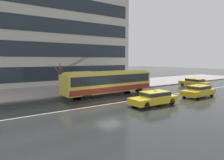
{
  "coord_description": "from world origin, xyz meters",
  "views": [
    {
      "loc": [
        -11.02,
        -16.32,
        4.14
      ],
      "look_at": [
        2.14,
        2.85,
        1.74
      ],
      "focal_mm": 31.69,
      "sensor_mm": 36.0,
      "label": 1
    }
  ],
  "objects_px": {
    "taxi_cross_traffic": "(194,82)",
    "pedestrian_at_shelter": "(91,79)",
    "pedestrian_approaching_curb": "(104,82)",
    "trolleybus": "(109,82)",
    "taxi_oncoming_near": "(154,98)",
    "taxi_oncoming_far": "(199,90)",
    "street_tree_bare": "(60,77)",
    "bus_shelter": "(79,77)"
  },
  "relations": [
    {
      "from": "taxi_cross_traffic",
      "to": "street_tree_bare",
      "type": "relative_size",
      "value": 1.27
    },
    {
      "from": "pedestrian_approaching_curb",
      "to": "trolleybus",
      "type": "bearing_deg",
      "value": -110.58
    },
    {
      "from": "bus_shelter",
      "to": "pedestrian_approaching_curb",
      "type": "bearing_deg",
      "value": -22.79
    },
    {
      "from": "bus_shelter",
      "to": "street_tree_bare",
      "type": "xyz_separation_m",
      "value": [
        -2.69,
        -0.59,
        0.06
      ]
    },
    {
      "from": "taxi_oncoming_far",
      "to": "taxi_cross_traffic",
      "type": "bearing_deg",
      "value": 36.18
    },
    {
      "from": "pedestrian_at_shelter",
      "to": "pedestrian_approaching_curb",
      "type": "height_order",
      "value": "pedestrian_at_shelter"
    },
    {
      "from": "taxi_cross_traffic",
      "to": "taxi_oncoming_far",
      "type": "bearing_deg",
      "value": -143.82
    },
    {
      "from": "bus_shelter",
      "to": "pedestrian_at_shelter",
      "type": "bearing_deg",
      "value": -56.26
    },
    {
      "from": "taxi_oncoming_near",
      "to": "pedestrian_approaching_curb",
      "type": "bearing_deg",
      "value": 85.81
    },
    {
      "from": "taxi_oncoming_near",
      "to": "taxi_cross_traffic",
      "type": "relative_size",
      "value": 1.04
    },
    {
      "from": "taxi_cross_traffic",
      "to": "street_tree_bare",
      "type": "distance_m",
      "value": 19.95
    },
    {
      "from": "taxi_oncoming_near",
      "to": "pedestrian_approaching_curb",
      "type": "relative_size",
      "value": 2.81
    },
    {
      "from": "trolleybus",
      "to": "taxi_oncoming_near",
      "type": "distance_m",
      "value": 7.02
    },
    {
      "from": "trolleybus",
      "to": "pedestrian_approaching_curb",
      "type": "height_order",
      "value": "trolleybus"
    },
    {
      "from": "bus_shelter",
      "to": "pedestrian_approaching_curb",
      "type": "relative_size",
      "value": 2.1
    },
    {
      "from": "taxi_oncoming_far",
      "to": "street_tree_bare",
      "type": "distance_m",
      "value": 16.03
    },
    {
      "from": "trolleybus",
      "to": "pedestrian_approaching_curb",
      "type": "bearing_deg",
      "value": 69.42
    },
    {
      "from": "trolleybus",
      "to": "taxi_oncoming_near",
      "type": "relative_size",
      "value": 2.55
    },
    {
      "from": "bus_shelter",
      "to": "street_tree_bare",
      "type": "distance_m",
      "value": 2.75
    },
    {
      "from": "trolleybus",
      "to": "bus_shelter",
      "type": "height_order",
      "value": "trolleybus"
    },
    {
      "from": "taxi_oncoming_far",
      "to": "taxi_oncoming_near",
      "type": "bearing_deg",
      "value": -179.05
    },
    {
      "from": "trolleybus",
      "to": "pedestrian_at_shelter",
      "type": "distance_m",
      "value": 2.81
    },
    {
      "from": "taxi_cross_traffic",
      "to": "pedestrian_approaching_curb",
      "type": "distance_m",
      "value": 14.22
    },
    {
      "from": "taxi_oncoming_far",
      "to": "pedestrian_approaching_curb",
      "type": "bearing_deg",
      "value": 124.22
    },
    {
      "from": "taxi_oncoming_near",
      "to": "pedestrian_approaching_curb",
      "type": "distance_m",
      "value": 9.73
    },
    {
      "from": "trolleybus",
      "to": "taxi_cross_traffic",
      "type": "bearing_deg",
      "value": -6.86
    },
    {
      "from": "pedestrian_approaching_curb",
      "to": "taxi_oncoming_far",
      "type": "bearing_deg",
      "value": -55.78
    },
    {
      "from": "taxi_oncoming_near",
      "to": "trolleybus",
      "type": "bearing_deg",
      "value": 92.6
    },
    {
      "from": "taxi_oncoming_far",
      "to": "pedestrian_at_shelter",
      "type": "height_order",
      "value": "pedestrian_at_shelter"
    },
    {
      "from": "bus_shelter",
      "to": "pedestrian_at_shelter",
      "type": "distance_m",
      "value": 1.73
    },
    {
      "from": "pedestrian_at_shelter",
      "to": "street_tree_bare",
      "type": "bearing_deg",
      "value": 167.25
    },
    {
      "from": "taxi_oncoming_near",
      "to": "taxi_cross_traffic",
      "type": "bearing_deg",
      "value": 20.19
    },
    {
      "from": "pedestrian_at_shelter",
      "to": "taxi_oncoming_near",
      "type": "bearing_deg",
      "value": -81.75
    },
    {
      "from": "taxi_oncoming_near",
      "to": "taxi_oncoming_far",
      "type": "distance_m",
      "value": 7.22
    },
    {
      "from": "taxi_oncoming_far",
      "to": "bus_shelter",
      "type": "distance_m",
      "value": 14.52
    },
    {
      "from": "taxi_cross_traffic",
      "to": "pedestrian_at_shelter",
      "type": "relative_size",
      "value": 2.32
    },
    {
      "from": "taxi_cross_traffic",
      "to": "pedestrian_at_shelter",
      "type": "height_order",
      "value": "pedestrian_at_shelter"
    },
    {
      "from": "pedestrian_approaching_curb",
      "to": "street_tree_bare",
      "type": "xyz_separation_m",
      "value": [
        -5.73,
        0.68,
        0.89
      ]
    },
    {
      "from": "pedestrian_approaching_curb",
      "to": "taxi_oncoming_near",
      "type": "bearing_deg",
      "value": -94.19
    },
    {
      "from": "taxi_oncoming_near",
      "to": "pedestrian_at_shelter",
      "type": "relative_size",
      "value": 2.41
    },
    {
      "from": "trolleybus",
      "to": "pedestrian_at_shelter",
      "type": "relative_size",
      "value": 6.16
    },
    {
      "from": "trolleybus",
      "to": "taxi_oncoming_far",
      "type": "xyz_separation_m",
      "value": [
        7.54,
        -6.85,
        -0.82
      ]
    }
  ]
}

